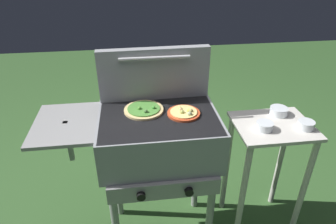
% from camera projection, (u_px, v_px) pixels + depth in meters
% --- Properties ---
extents(grill, '(0.96, 0.53, 0.90)m').
position_uv_depth(grill, '(157.00, 139.00, 1.64)').
color(grill, gray).
rests_on(grill, ground_plane).
extents(grill_lid_open, '(0.63, 0.09, 0.30)m').
position_uv_depth(grill_lid_open, '(154.00, 74.00, 1.68)').
color(grill_lid_open, gray).
rests_on(grill_lid_open, grill).
extents(pizza_cheese, '(0.18, 0.18, 0.03)m').
position_uv_depth(pizza_cheese, '(184.00, 113.00, 1.58)').
color(pizza_cheese, '#C64723').
rests_on(pizza_cheese, grill).
extents(pizza_veggie, '(0.21, 0.21, 0.03)m').
position_uv_depth(pizza_veggie, '(144.00, 110.00, 1.61)').
color(pizza_veggie, '#E0C17F').
rests_on(pizza_veggie, grill).
extents(prep_table, '(0.44, 0.36, 0.79)m').
position_uv_depth(prep_table, '(267.00, 156.00, 1.81)').
color(prep_table, beige).
rests_on(prep_table, ground_plane).
extents(topping_bowl_near, '(0.09, 0.09, 0.04)m').
position_uv_depth(topping_bowl_near, '(306.00, 125.00, 1.65)').
color(topping_bowl_near, silver).
rests_on(topping_bowl_near, prep_table).
extents(topping_bowl_far, '(0.11, 0.11, 0.04)m').
position_uv_depth(topping_bowl_far, '(279.00, 111.00, 1.79)').
color(topping_bowl_far, silver).
rests_on(topping_bowl_far, prep_table).
extents(topping_bowl_middle, '(0.09, 0.09, 0.04)m').
position_uv_depth(topping_bowl_middle, '(265.00, 126.00, 1.64)').
color(topping_bowl_middle, silver).
rests_on(topping_bowl_middle, prep_table).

